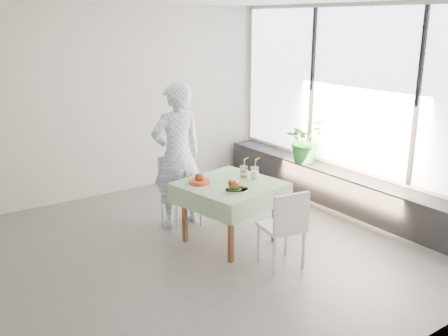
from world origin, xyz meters
TOP-DOWN VIEW (x-y plane):
  - floor at (0.00, 0.00)m, footprint 6.00×6.00m
  - wall_back at (0.00, 2.50)m, footprint 6.00×0.02m
  - wall_front at (0.00, -2.50)m, footprint 6.00×0.02m
  - wall_right at (3.00, 0.00)m, footprint 0.02×5.00m
  - window_pane at (2.97, 0.00)m, footprint 0.01×4.80m
  - window_ledge at (2.80, 0.00)m, footprint 0.40×4.80m
  - cafe_table at (0.80, -0.00)m, footprint 1.21×1.21m
  - chair_far at (0.60, 0.81)m, footprint 0.43×0.43m
  - chair_near at (0.91, -0.81)m, footprint 0.48×0.48m
  - diner at (0.57, 0.82)m, footprint 0.71×0.49m
  - main_dish at (0.70, -0.26)m, footprint 0.28×0.28m
  - juice_cup_orange at (1.06, 0.08)m, footprint 0.10×0.10m
  - juice_cup_lemonade at (1.13, -0.05)m, footprint 0.11×0.11m
  - second_dish at (0.50, 0.19)m, footprint 0.25×0.25m
  - potted_plant at (2.75, 0.78)m, footprint 0.67×0.61m

SIDE VIEW (x-z plane):
  - floor at x=0.00m, z-range 0.00..0.00m
  - window_ledge at x=2.80m, z-range 0.00..0.50m
  - chair_near at x=0.91m, z-range -0.17..0.71m
  - chair_far at x=0.60m, z-range -0.17..0.73m
  - cafe_table at x=0.80m, z-range 0.09..0.83m
  - second_dish at x=0.50m, z-range 0.72..0.84m
  - main_dish at x=0.70m, z-range 0.72..0.86m
  - juice_cup_orange at x=1.06m, z-range 0.67..0.95m
  - juice_cup_lemonade at x=1.13m, z-range 0.66..0.96m
  - potted_plant at x=2.75m, z-range 0.50..1.16m
  - diner at x=0.57m, z-range 0.00..1.86m
  - wall_back at x=0.00m, z-range 0.00..2.80m
  - wall_front at x=0.00m, z-range 0.00..2.80m
  - wall_right at x=3.00m, z-range 0.00..2.80m
  - window_pane at x=2.97m, z-range 0.56..2.74m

